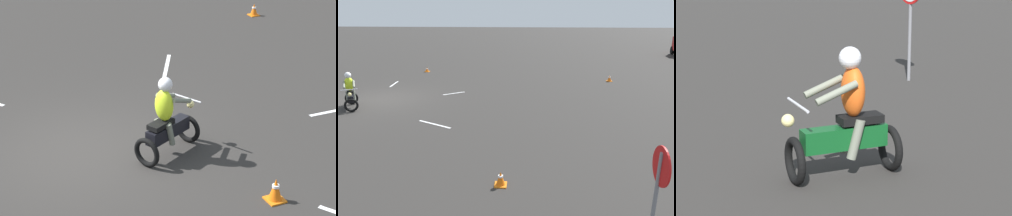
% 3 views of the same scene
% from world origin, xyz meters
% --- Properties ---
extents(ground_plane, '(120.00, 120.00, 0.00)m').
position_xyz_m(ground_plane, '(0.00, 0.00, 0.00)').
color(ground_plane, '#2D2B28').
extents(motorcycle_rider_foreground, '(1.52, 1.18, 1.66)m').
position_xyz_m(motorcycle_rider_foreground, '(1.42, -0.79, 0.73)').
color(motorcycle_rider_foreground, black).
rests_on(motorcycle_rider_foreground, ground).
extents(stop_sign, '(0.70, 0.08, 2.30)m').
position_xyz_m(stop_sign, '(10.39, 9.52, 1.63)').
color(stop_sign, slate).
rests_on(stop_sign, ground).
extents(traffic_cone_near_left, '(0.32, 0.32, 0.33)m').
position_xyz_m(traffic_cone_near_left, '(-7.33, 0.14, 0.16)').
color(traffic_cone_near_left, orange).
rests_on(traffic_cone_near_left, ground).
extents(traffic_cone_near_right, '(0.32, 0.32, 0.39)m').
position_xyz_m(traffic_cone_near_right, '(7.87, 6.63, 0.19)').
color(traffic_cone_near_right, orange).
rests_on(traffic_cone_near_right, ground).
extents(traffic_cone_mid_center, '(0.32, 0.32, 0.39)m').
position_xyz_m(traffic_cone_mid_center, '(-4.99, 12.45, 0.19)').
color(traffic_cone_mid_center, orange).
rests_on(traffic_cone_mid_center, ground).
extents(lane_stripe_ne, '(0.88, 1.52, 0.01)m').
position_xyz_m(lane_stripe_ne, '(3.39, 3.64, 0.00)').
color(lane_stripe_ne, silver).
rests_on(lane_stripe_ne, ground).
extents(lane_stripe_nw, '(0.79, 1.08, 0.01)m').
position_xyz_m(lane_stripe_nw, '(-1.44, 3.37, 0.00)').
color(lane_stripe_nw, silver).
rests_on(lane_stripe_nw, ground).
extents(lane_stripe_w, '(1.50, 0.20, 0.01)m').
position_xyz_m(lane_stripe_w, '(-3.40, -0.73, 0.00)').
color(lane_stripe_w, silver).
rests_on(lane_stripe_w, ground).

